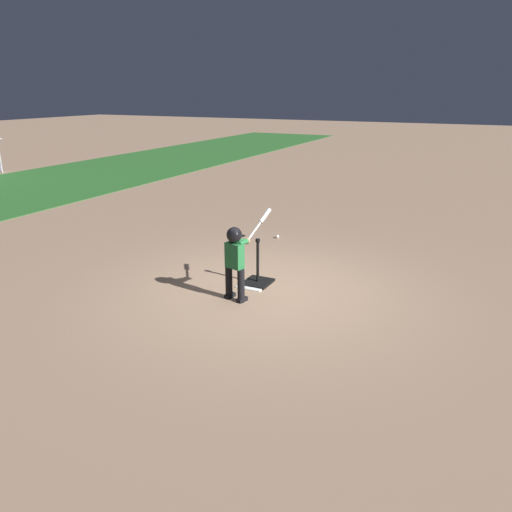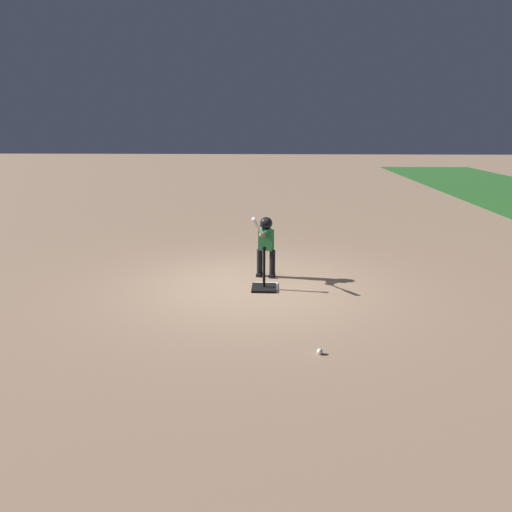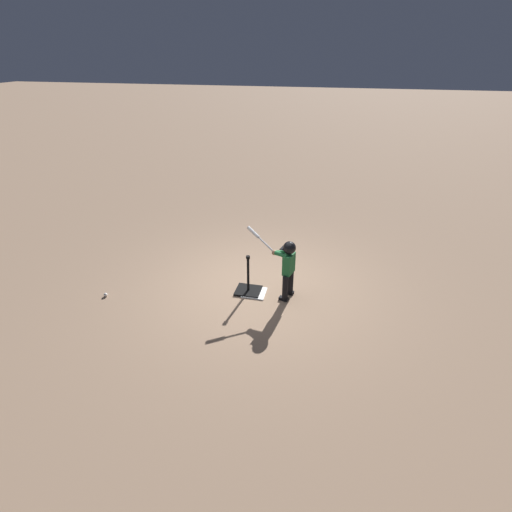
% 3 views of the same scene
% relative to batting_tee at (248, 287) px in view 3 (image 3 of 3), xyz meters
% --- Properties ---
extents(ground_plane, '(90.00, 90.00, 0.00)m').
position_rel_batting_tee_xyz_m(ground_plane, '(-0.18, -0.26, -0.10)').
color(ground_plane, '#93755B').
extents(home_plate, '(0.44, 0.44, 0.02)m').
position_rel_batting_tee_xyz_m(home_plate, '(-0.13, 0.03, -0.09)').
color(home_plate, white).
rests_on(home_plate, ground_plane).
extents(batting_tee, '(0.48, 0.44, 0.78)m').
position_rel_batting_tee_xyz_m(batting_tee, '(0.00, 0.00, 0.00)').
color(batting_tee, black).
rests_on(batting_tee, ground_plane).
extents(batter_child, '(0.96, 0.43, 1.31)m').
position_rel_batting_tee_xyz_m(batter_child, '(-0.74, 0.01, 0.65)').
color(batter_child, black).
rests_on(batter_child, ground_plane).
extents(baseball, '(0.07, 0.07, 0.07)m').
position_rel_batting_tee_xyz_m(baseball, '(2.62, 0.78, -0.06)').
color(baseball, white).
rests_on(baseball, ground_plane).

